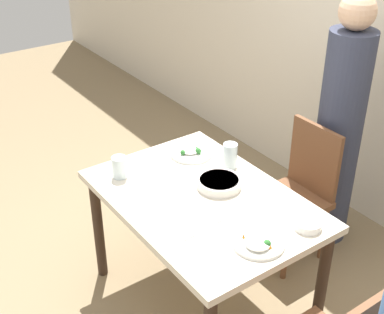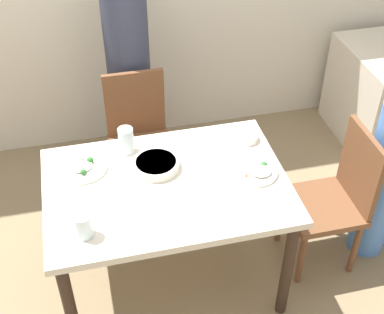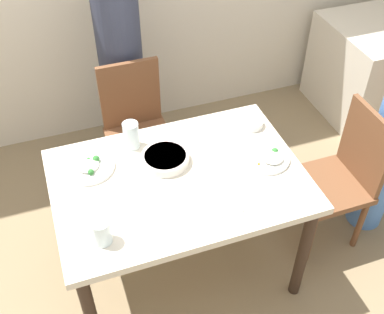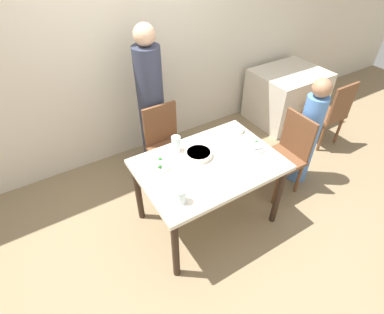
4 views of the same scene
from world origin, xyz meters
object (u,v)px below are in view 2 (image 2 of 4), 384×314
Objects in this scene: plate_rice_adult at (83,167)px; glass_water_tall at (126,140)px; chair_child_spot at (335,196)px; chair_adult_spot at (139,137)px; person_adult at (129,72)px; bowl_curry at (156,164)px.

glass_water_tall reaches higher than plate_rice_adult.
glass_water_tall reaches higher than chair_child_spot.
glass_water_tall reaches higher than chair_adult_spot.
chair_adult_spot is 0.54× the size of person_adult.
chair_child_spot is 1.51m from person_adult.
chair_adult_spot and chair_child_spot have the same top height.
plate_rice_adult is 1.73× the size of glass_water_tall.
chair_adult_spot is 1.27m from chair_child_spot.
plate_rice_adult is (-0.37, -0.56, 0.28)m from chair_adult_spot.
chair_adult_spot is at bearing -90.00° from person_adult.
chair_child_spot is 1.20m from glass_water_tall.
plate_rice_adult is at bearing -123.35° from chair_adult_spot.
glass_water_tall is (-1.11, 0.34, 0.34)m from chair_child_spot.
person_adult is 6.86× the size of bowl_curry.
bowl_curry is 0.38m from plate_rice_adult.
person_adult is 0.78m from glass_water_tall.
person_adult reaches higher than plate_rice_adult.
chair_adult_spot is 0.70m from bowl_curry.
person_adult is at bearing 67.09° from plate_rice_adult.
bowl_curry is 0.94× the size of plate_rice_adult.
bowl_curry is at bearing -99.41° from chair_child_spot.
bowl_curry is at bearing -89.73° from person_adult.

